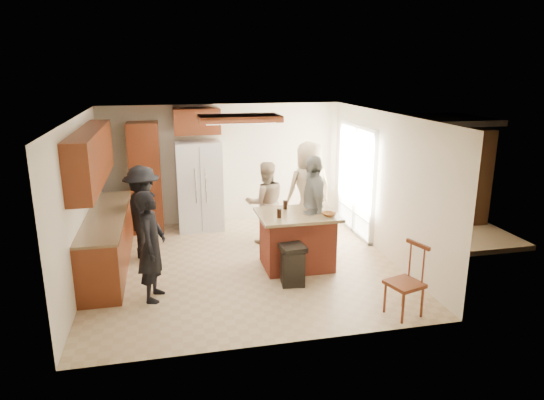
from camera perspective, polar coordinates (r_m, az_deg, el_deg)
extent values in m
plane|color=tan|center=(8.29, -3.35, -7.58)|extent=(5.00, 5.00, 0.00)
plane|color=white|center=(7.67, -3.64, 9.89)|extent=(5.00, 5.00, 0.00)
plane|color=beige|center=(10.30, -5.71, 4.23)|extent=(5.00, 0.00, 5.00)
plane|color=beige|center=(5.54, 0.64, -5.55)|extent=(5.00, 0.00, 5.00)
plane|color=beige|center=(7.91, -21.68, -0.23)|extent=(0.00, 5.00, 5.00)
plane|color=beige|center=(8.62, 13.15, 1.70)|extent=(0.00, 5.00, 5.00)
cube|color=white|center=(9.72, 9.96, 2.20)|extent=(0.02, 1.60, 2.10)
cube|color=white|center=(9.72, 9.85, 2.19)|extent=(0.08, 1.72, 2.10)
cube|color=maroon|center=(7.87, -3.87, 9.59)|extent=(1.30, 0.70, 0.10)
cube|color=white|center=(7.88, -3.86, 9.15)|extent=(1.10, 0.50, 0.02)
cube|color=olive|center=(10.68, 17.27, -3.22)|extent=(3.00, 3.00, 0.10)
cube|color=#593319|center=(11.26, 19.31, 3.09)|extent=(1.40, 1.60, 2.00)
imported|color=black|center=(7.04, -13.97, -5.27)|extent=(0.55, 0.66, 1.60)
imported|color=tan|center=(9.04, -0.76, -0.33)|extent=(0.77, 0.49, 1.56)
imported|color=tan|center=(9.31, 4.37, 1.14)|extent=(1.01, 0.74, 1.89)
imported|color=gray|center=(8.36, 4.84, -0.83)|extent=(0.63, 1.10, 1.81)
imported|color=black|center=(8.51, -14.90, -1.55)|extent=(0.77, 1.16, 1.65)
cube|color=maroon|center=(8.48, -18.74, -4.68)|extent=(0.60, 3.00, 0.88)
cube|color=#846B4C|center=(8.34, -19.01, -1.71)|extent=(0.64, 3.00, 0.04)
cube|color=maroon|center=(8.14, -20.48, 4.82)|extent=(0.35, 3.00, 0.85)
cube|color=maroon|center=(9.98, -14.63, 2.56)|extent=(0.60, 0.60, 2.20)
cube|color=maroon|center=(9.82, -8.87, 9.18)|extent=(0.90, 0.60, 0.50)
cube|color=white|center=(9.96, -8.53, 1.68)|extent=(0.90, 0.72, 1.80)
cube|color=gray|center=(9.60, -8.37, 1.18)|extent=(0.01, 0.01, 1.71)
cylinder|color=silver|center=(9.55, -8.97, 1.63)|extent=(0.02, 0.02, 0.70)
cylinder|color=silver|center=(9.57, -7.78, 1.70)|extent=(0.02, 0.02, 0.70)
cube|color=#AB412C|center=(8.06, 2.94, -4.89)|extent=(1.10, 0.85, 0.88)
cube|color=#8E7452|center=(7.91, 2.99, -1.73)|extent=(1.28, 1.03, 0.05)
cube|color=silver|center=(7.92, 4.83, -1.48)|extent=(0.42, 0.38, 0.02)
imported|color=brown|center=(7.80, 6.67, -1.68)|extent=(0.26, 0.26, 0.05)
cylinder|color=black|center=(7.63, 0.85, -1.57)|extent=(0.07, 0.07, 0.15)
cylinder|color=black|center=(8.10, 1.54, -0.57)|extent=(0.07, 0.07, 0.15)
cylinder|color=black|center=(8.18, 5.50, -0.47)|extent=(0.07, 0.07, 0.15)
cube|color=black|center=(7.48, 2.44, -7.91)|extent=(0.38, 0.38, 0.55)
cube|color=black|center=(7.36, 2.47, -5.66)|extent=(0.39, 0.39, 0.08)
cube|color=maroon|center=(6.76, 15.33, -9.50)|extent=(0.52, 0.52, 0.05)
cylinder|color=maroon|center=(6.64, 15.15, -12.15)|extent=(0.04, 0.04, 0.44)
cylinder|color=maroon|center=(6.86, 17.23, -11.38)|extent=(0.04, 0.04, 0.44)
cylinder|color=maroon|center=(6.86, 13.15, -11.10)|extent=(0.04, 0.04, 0.44)
cylinder|color=maroon|center=(7.07, 15.22, -10.39)|extent=(0.04, 0.04, 0.44)
cube|color=maroon|center=(6.69, 16.81, -5.05)|extent=(0.15, 0.39, 0.05)
cylinder|color=maroon|center=(6.70, 17.38, -7.35)|extent=(0.03, 0.03, 0.50)
cylinder|color=maroon|center=(6.86, 15.93, -6.72)|extent=(0.03, 0.03, 0.50)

